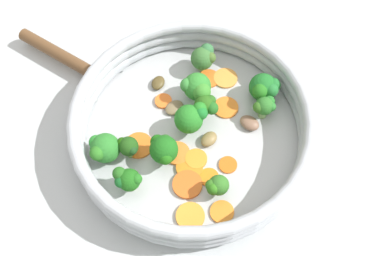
{
  "coord_description": "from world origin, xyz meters",
  "views": [
    {
      "loc": [
        -0.21,
        -0.26,
        0.64
      ],
      "look_at": [
        0.0,
        0.0,
        0.03
      ],
      "focal_mm": 42.0,
      "sensor_mm": 36.0,
      "label": 1
    }
  ],
  "objects_px": {
    "carrot_slice_12": "(164,101)",
    "broccoli_floret_1": "(193,116)",
    "carrot_slice_1": "(139,145)",
    "carrot_slice_4": "(177,153)",
    "mushroom_piece_2": "(174,108)",
    "carrot_slice_10": "(227,109)",
    "broccoli_floret_0": "(163,149)",
    "skillet": "(192,134)",
    "carrot_slice_11": "(190,216)",
    "carrot_slice_2": "(228,165)",
    "mushroom_piece_0": "(158,83)",
    "carrot_slice_6": "(226,78)",
    "carrot_slice_7": "(196,159)",
    "carrot_slice_8": "(187,184)",
    "broccoli_floret_4": "(128,180)",
    "broccoli_floret_3": "(204,57)",
    "carrot_slice_0": "(190,168)",
    "carrot_slice_9": "(209,78)",
    "broccoli_floret_9": "(217,186)",
    "mushroom_piece_3": "(250,123)",
    "mushroom_piece_1": "(209,139)",
    "broccoli_floret_5": "(104,148)",
    "broccoli_floret_8": "(205,106)",
    "carrot_slice_5": "(209,177)",
    "broccoli_floret_6": "(264,88)",
    "broccoli_floret_10": "(128,147)",
    "broccoli_floret_7": "(265,106)",
    "carrot_slice_3": "(222,212)",
    "broccoli_floret_2": "(197,88)"
  },
  "relations": [
    {
      "from": "carrot_slice_4",
      "to": "broccoli_floret_1",
      "type": "xyz_separation_m",
      "value": [
        0.05,
        0.02,
        0.03
      ]
    },
    {
      "from": "carrot_slice_7",
      "to": "carrot_slice_11",
      "type": "distance_m",
      "value": 0.09
    },
    {
      "from": "carrot_slice_10",
      "to": "mushroom_piece_0",
      "type": "distance_m",
      "value": 0.12
    },
    {
      "from": "carrot_slice_8",
      "to": "broccoli_floret_8",
      "type": "distance_m",
      "value": 0.13
    },
    {
      "from": "broccoli_floret_5",
      "to": "carrot_slice_4",
      "type": "bearing_deg",
      "value": -37.46
    },
    {
      "from": "carrot_slice_0",
      "to": "mushroom_piece_2",
      "type": "height_order",
      "value": "mushroom_piece_2"
    },
    {
      "from": "carrot_slice_0",
      "to": "carrot_slice_5",
      "type": "height_order",
      "value": "carrot_slice_0"
    },
    {
      "from": "carrot_slice_10",
      "to": "mushroom_piece_3",
      "type": "xyz_separation_m",
      "value": [
        0.01,
        -0.04,
        0.01
      ]
    },
    {
      "from": "broccoli_floret_1",
      "to": "mushroom_piece_1",
      "type": "relative_size",
      "value": 1.87
    },
    {
      "from": "carrot_slice_1",
      "to": "broccoli_floret_4",
      "type": "height_order",
      "value": "broccoli_floret_4"
    },
    {
      "from": "carrot_slice_8",
      "to": "mushroom_piece_3",
      "type": "distance_m",
      "value": 0.14
    },
    {
      "from": "carrot_slice_7",
      "to": "carrot_slice_9",
      "type": "xyz_separation_m",
      "value": [
        0.11,
        0.1,
        -0.0
      ]
    },
    {
      "from": "carrot_slice_8",
      "to": "broccoli_floret_1",
      "type": "distance_m",
      "value": 0.1
    },
    {
      "from": "broccoli_floret_6",
      "to": "mushroom_piece_3",
      "type": "xyz_separation_m",
      "value": [
        -0.05,
        -0.03,
        -0.02
      ]
    },
    {
      "from": "carrot_slice_7",
      "to": "carrot_slice_8",
      "type": "bearing_deg",
      "value": -147.01
    },
    {
      "from": "carrot_slice_12",
      "to": "mushroom_piece_2",
      "type": "relative_size",
      "value": 0.87
    },
    {
      "from": "broccoli_floret_3",
      "to": "mushroom_piece_2",
      "type": "height_order",
      "value": "broccoli_floret_3"
    },
    {
      "from": "mushroom_piece_2",
      "to": "broccoli_floret_2",
      "type": "bearing_deg",
      "value": -8.82
    },
    {
      "from": "carrot_slice_11",
      "to": "carrot_slice_8",
      "type": "bearing_deg",
      "value": 55.77
    },
    {
      "from": "carrot_slice_2",
      "to": "broccoli_floret_7",
      "type": "xyz_separation_m",
      "value": [
        0.1,
        0.03,
        0.03
      ]
    },
    {
      "from": "broccoli_floret_1",
      "to": "carrot_slice_9",
      "type": "bearing_deg",
      "value": 34.1
    },
    {
      "from": "carrot_slice_5",
      "to": "broccoli_floret_8",
      "type": "relative_size",
      "value": 0.64
    },
    {
      "from": "carrot_slice_1",
      "to": "mushroom_piece_3",
      "type": "bearing_deg",
      "value": -27.37
    },
    {
      "from": "mushroom_piece_0",
      "to": "carrot_slice_6",
      "type": "bearing_deg",
      "value": -33.24
    },
    {
      "from": "carrot_slice_4",
      "to": "carrot_slice_11",
      "type": "distance_m",
      "value": 0.1
    },
    {
      "from": "broccoli_floret_0",
      "to": "broccoli_floret_5",
      "type": "relative_size",
      "value": 1.04
    },
    {
      "from": "broccoli_floret_1",
      "to": "carrot_slice_2",
      "type": "bearing_deg",
      "value": -90.78
    },
    {
      "from": "skillet",
      "to": "broccoli_floret_5",
      "type": "distance_m",
      "value": 0.14
    },
    {
      "from": "carrot_slice_10",
      "to": "broccoli_floret_1",
      "type": "distance_m",
      "value": 0.07
    },
    {
      "from": "carrot_slice_6",
      "to": "mushroom_piece_3",
      "type": "bearing_deg",
      "value": -108.49
    },
    {
      "from": "carrot_slice_3",
      "to": "carrot_slice_6",
      "type": "distance_m",
      "value": 0.24
    },
    {
      "from": "carrot_slice_10",
      "to": "broccoli_floret_0",
      "type": "height_order",
      "value": "broccoli_floret_0"
    },
    {
      "from": "carrot_slice_2",
      "to": "broccoli_floret_10",
      "type": "distance_m",
      "value": 0.15
    },
    {
      "from": "carrot_slice_7",
      "to": "broccoli_floret_8",
      "type": "distance_m",
      "value": 0.09
    },
    {
      "from": "carrot_slice_0",
      "to": "broccoli_floret_9",
      "type": "xyz_separation_m",
      "value": [
        0.01,
        -0.05,
        0.02
      ]
    },
    {
      "from": "carrot_slice_0",
      "to": "broccoli_floret_5",
      "type": "bearing_deg",
      "value": 131.52
    },
    {
      "from": "mushroom_piece_3",
      "to": "carrot_slice_11",
      "type": "bearing_deg",
      "value": -161.25
    },
    {
      "from": "carrot_slice_12",
      "to": "broccoli_floret_1",
      "type": "xyz_separation_m",
      "value": [
        0.01,
        -0.07,
        0.03
      ]
    },
    {
      "from": "carrot_slice_8",
      "to": "carrot_slice_5",
      "type": "bearing_deg",
      "value": -18.82
    },
    {
      "from": "carrot_slice_5",
      "to": "broccoli_floret_9",
      "type": "distance_m",
      "value": 0.03
    },
    {
      "from": "carrot_slice_9",
      "to": "carrot_slice_4",
      "type": "bearing_deg",
      "value": -149.47
    },
    {
      "from": "broccoli_floret_1",
      "to": "mushroom_piece_3",
      "type": "bearing_deg",
      "value": -37.32
    },
    {
      "from": "skillet",
      "to": "carrot_slice_11",
      "type": "height_order",
      "value": "carrot_slice_11"
    },
    {
      "from": "carrot_slice_0",
      "to": "broccoli_floret_8",
      "type": "relative_size",
      "value": 0.88
    },
    {
      "from": "carrot_slice_1",
      "to": "broccoli_floret_0",
      "type": "xyz_separation_m",
      "value": [
        0.02,
        -0.04,
        0.03
      ]
    },
    {
      "from": "broccoli_floret_5",
      "to": "broccoli_floret_8",
      "type": "xyz_separation_m",
      "value": [
        0.16,
        -0.04,
        0.0
      ]
    },
    {
      "from": "broccoli_floret_6",
      "to": "broccoli_floret_3",
      "type": "bearing_deg",
      "value": 109.13
    },
    {
      "from": "carrot_slice_8",
      "to": "mushroom_piece_1",
      "type": "relative_size",
      "value": 1.54
    },
    {
      "from": "carrot_slice_1",
      "to": "carrot_slice_4",
      "type": "bearing_deg",
      "value": -52.25
    },
    {
      "from": "carrot_slice_8",
      "to": "mushroom_piece_2",
      "type": "xyz_separation_m",
      "value": [
        0.07,
        0.12,
        0.0
      ]
    }
  ]
}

